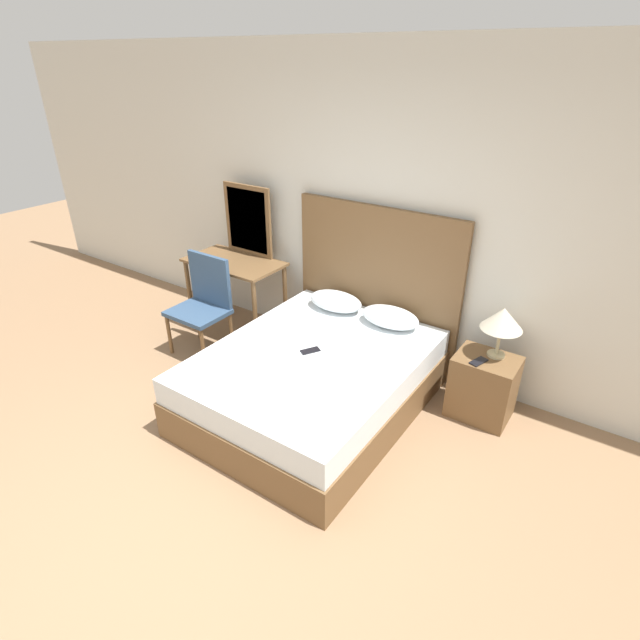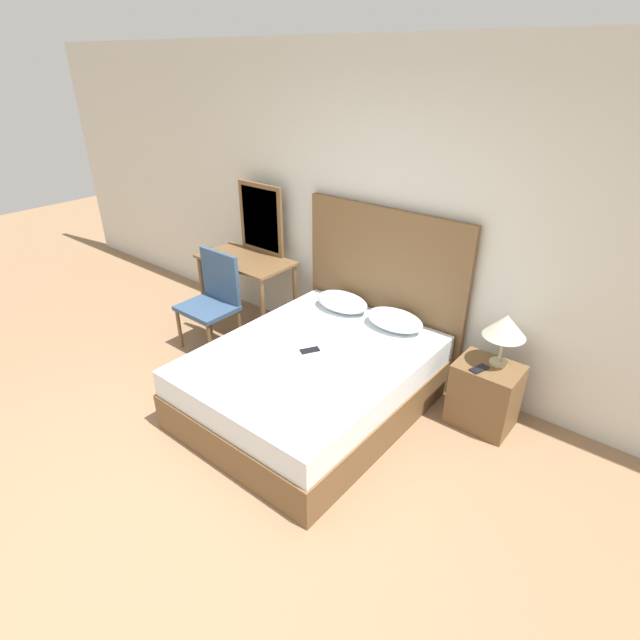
{
  "view_description": "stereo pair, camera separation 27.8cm",
  "coord_description": "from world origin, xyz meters",
  "px_view_note": "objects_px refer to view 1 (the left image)",
  "views": [
    {
      "loc": [
        1.84,
        -1.14,
        2.55
      ],
      "look_at": [
        -0.07,
        1.63,
        0.76
      ],
      "focal_mm": 28.0,
      "sensor_mm": 36.0,
      "label": 1
    },
    {
      "loc": [
        2.06,
        -0.98,
        2.55
      ],
      "look_at": [
        -0.07,
        1.63,
        0.76
      ],
      "focal_mm": 28.0,
      "sensor_mm": 36.0,
      "label": 2
    }
  ],
  "objects_px": {
    "bed": "(313,381)",
    "table_lamp": "(503,320)",
    "nightstand": "(483,387)",
    "chair": "(204,299)",
    "vanity_desk": "(235,273)",
    "phone_on_bed": "(310,351)",
    "phone_on_nightstand": "(479,362)"
  },
  "relations": [
    {
      "from": "phone_on_nightstand",
      "to": "chair",
      "type": "height_order",
      "value": "chair"
    },
    {
      "from": "chair",
      "to": "phone_on_nightstand",
      "type": "bearing_deg",
      "value": 9.07
    },
    {
      "from": "chair",
      "to": "nightstand",
      "type": "bearing_deg",
      "value": 10.93
    },
    {
      "from": "table_lamp",
      "to": "phone_on_nightstand",
      "type": "relative_size",
      "value": 2.46
    },
    {
      "from": "bed",
      "to": "table_lamp",
      "type": "bearing_deg",
      "value": 32.43
    },
    {
      "from": "vanity_desk",
      "to": "chair",
      "type": "xyz_separation_m",
      "value": [
        0.02,
        -0.45,
        -0.11
      ]
    },
    {
      "from": "bed",
      "to": "nightstand",
      "type": "distance_m",
      "value": 1.33
    },
    {
      "from": "phone_on_bed",
      "to": "vanity_desk",
      "type": "relative_size",
      "value": 0.17
    },
    {
      "from": "nightstand",
      "to": "chair",
      "type": "distance_m",
      "value": 2.59
    },
    {
      "from": "bed",
      "to": "nightstand",
      "type": "bearing_deg",
      "value": 30.58
    },
    {
      "from": "bed",
      "to": "table_lamp",
      "type": "distance_m",
      "value": 1.51
    },
    {
      "from": "table_lamp",
      "to": "chair",
      "type": "bearing_deg",
      "value": -167.66
    },
    {
      "from": "phone_on_bed",
      "to": "phone_on_nightstand",
      "type": "xyz_separation_m",
      "value": [
        1.14,
        0.57,
        0.01
      ]
    },
    {
      "from": "phone_on_bed",
      "to": "vanity_desk",
      "type": "bearing_deg",
      "value": 155.37
    },
    {
      "from": "vanity_desk",
      "to": "chair",
      "type": "bearing_deg",
      "value": -87.79
    },
    {
      "from": "chair",
      "to": "phone_on_bed",
      "type": "bearing_deg",
      "value": -7.34
    },
    {
      "from": "phone_on_bed",
      "to": "chair",
      "type": "height_order",
      "value": "chair"
    },
    {
      "from": "bed",
      "to": "chair",
      "type": "xyz_separation_m",
      "value": [
        -1.39,
        0.19,
        0.27
      ]
    },
    {
      "from": "bed",
      "to": "nightstand",
      "type": "height_order",
      "value": "nightstand"
    },
    {
      "from": "table_lamp",
      "to": "vanity_desk",
      "type": "height_order",
      "value": "table_lamp"
    },
    {
      "from": "nightstand",
      "to": "chair",
      "type": "xyz_separation_m",
      "value": [
        -2.53,
        -0.49,
        0.26
      ]
    },
    {
      "from": "bed",
      "to": "phone_on_bed",
      "type": "height_order",
      "value": "phone_on_bed"
    },
    {
      "from": "nightstand",
      "to": "phone_on_nightstand",
      "type": "distance_m",
      "value": 0.29
    },
    {
      "from": "bed",
      "to": "chair",
      "type": "bearing_deg",
      "value": 172.31
    },
    {
      "from": "bed",
      "to": "phone_on_bed",
      "type": "xyz_separation_m",
      "value": [
        -0.04,
        0.01,
        0.26
      ]
    },
    {
      "from": "table_lamp",
      "to": "chair",
      "type": "relative_size",
      "value": 0.43
    },
    {
      "from": "phone_on_bed",
      "to": "chair",
      "type": "bearing_deg",
      "value": 172.66
    },
    {
      "from": "phone_on_nightstand",
      "to": "bed",
      "type": "bearing_deg",
      "value": -152.03
    },
    {
      "from": "phone_on_nightstand",
      "to": "chair",
      "type": "distance_m",
      "value": 2.52
    },
    {
      "from": "table_lamp",
      "to": "chair",
      "type": "height_order",
      "value": "chair"
    },
    {
      "from": "bed",
      "to": "table_lamp",
      "type": "xyz_separation_m",
      "value": [
        1.18,
        0.75,
        0.58
      ]
    },
    {
      "from": "phone_on_bed",
      "to": "phone_on_nightstand",
      "type": "height_order",
      "value": "phone_on_nightstand"
    }
  ]
}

